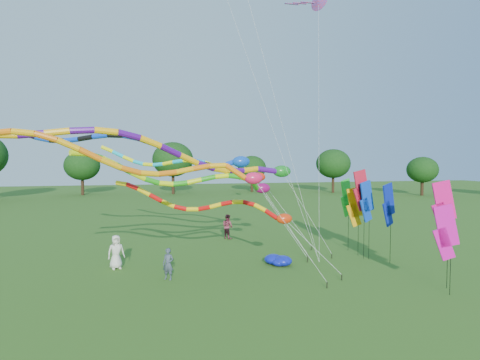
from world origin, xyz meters
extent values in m
plane|color=#2D5516|center=(0.00, 0.00, 0.00)|extent=(160.00, 160.00, 0.00)
cylinder|color=#382314|center=(38.41, 42.46, 1.33)|extent=(0.50, 0.50, 2.66)
ellipsoid|color=#133A10|center=(38.41, 42.46, 4.81)|extent=(5.62, 5.62, 4.78)
cylinder|color=#382314|center=(26.63, 51.96, 1.42)|extent=(0.50, 0.50, 2.84)
ellipsoid|color=#133A10|center=(26.63, 51.96, 5.13)|extent=(6.00, 6.00, 5.10)
cylinder|color=#382314|center=(10.90, 50.69, 1.23)|extent=(0.50, 0.50, 2.46)
ellipsoid|color=#133A10|center=(10.90, 50.69, 4.45)|extent=(5.20, 5.20, 4.42)
cylinder|color=#382314|center=(-2.74, 54.70, 1.21)|extent=(0.50, 0.50, 2.42)
ellipsoid|color=#133A10|center=(-2.74, 54.70, 4.36)|extent=(5.10, 5.10, 4.33)
cylinder|color=#382314|center=(-15.77, 48.93, 1.10)|extent=(0.50, 0.50, 2.20)
ellipsoid|color=#133A10|center=(-15.77, 48.93, 3.98)|extent=(4.65, 4.65, 3.95)
cylinder|color=black|center=(2.60, 1.54, 0.15)|extent=(0.05, 0.05, 0.30)
cylinder|color=silver|center=(1.30, 2.11, 1.63)|extent=(0.02, 0.02, 3.92)
ellipsoid|color=red|center=(0.00, 2.68, 2.98)|extent=(0.82, 0.53, 0.53)
cylinder|color=red|center=(-0.56, 3.02, 3.16)|extent=(0.24, 0.24, 0.72)
cylinder|color=yellow|center=(-1.04, 3.43, 3.47)|extent=(0.24, 0.24, 0.68)
cylinder|color=red|center=(-1.54, 3.81, 3.66)|extent=(0.24, 0.24, 0.63)
cylinder|color=yellow|center=(-2.05, 4.13, 3.72)|extent=(0.24, 0.24, 0.61)
cylinder|color=red|center=(-2.60, 4.39, 3.65)|extent=(0.24, 0.24, 0.62)
cylinder|color=yellow|center=(-3.17, 4.60, 3.50)|extent=(0.24, 0.24, 0.63)
cylinder|color=red|center=(-3.76, 4.74, 3.36)|extent=(0.24, 0.24, 0.63)
cylinder|color=yellow|center=(-4.38, 4.84, 3.31)|extent=(0.24, 0.24, 0.63)
cylinder|color=red|center=(-5.01, 4.91, 3.39)|extent=(0.24, 0.24, 0.65)
cylinder|color=yellow|center=(-5.64, 4.97, 3.61)|extent=(0.24, 0.24, 0.69)
cylinder|color=red|center=(-6.26, 5.05, 3.93)|extent=(0.24, 0.24, 0.71)
cylinder|color=yellow|center=(-6.87, 5.17, 4.26)|extent=(0.24, 0.24, 0.69)
cylinder|color=red|center=(-7.45, 5.34, 4.53)|extent=(0.24, 0.24, 0.65)
cylinder|color=yellow|center=(-8.01, 5.57, 4.69)|extent=(0.24, 0.24, 0.61)
cylinder|color=black|center=(1.37, 0.59, 0.15)|extent=(0.05, 0.05, 0.30)
cylinder|color=silver|center=(-0.42, 0.46, 2.71)|extent=(0.02, 0.02, 6.05)
ellipsoid|color=#E9194F|center=(-2.22, 0.33, 5.15)|extent=(0.81, 0.52, 0.52)
cylinder|color=orange|center=(-2.95, 0.53, 5.42)|extent=(0.23, 0.23, 1.05)
cylinder|color=#F6A10C|center=(-3.70, 0.76, 5.69)|extent=(0.23, 0.23, 0.73)
cylinder|color=orange|center=(-4.42, 0.69, 5.62)|extent=(0.23, 0.23, 0.74)
cylinder|color=#F6A10C|center=(-5.14, 0.56, 5.49)|extent=(0.23, 0.23, 0.75)
cylinder|color=orange|center=(-5.86, 0.38, 5.39)|extent=(0.23, 0.23, 0.75)
cylinder|color=#F6A10C|center=(-6.58, 0.15, 5.39)|extent=(0.23, 0.23, 0.76)
cylinder|color=orange|center=(-7.29, -0.10, 5.53)|extent=(0.23, 0.23, 0.78)
cylinder|color=#F6A10C|center=(-8.00, -0.34, 5.79)|extent=(0.23, 0.23, 0.82)
cylinder|color=orange|center=(-8.72, -0.55, 6.14)|extent=(0.23, 0.23, 0.83)
cylinder|color=#F6A10C|center=(-9.44, -0.70, 6.49)|extent=(0.23, 0.23, 0.80)
cylinder|color=orange|center=(-10.16, -0.80, 6.76)|extent=(0.23, 0.23, 0.76)
cylinder|color=#F6A10C|center=(-10.89, -0.83, 6.90)|extent=(0.23, 0.23, 0.73)
cylinder|color=orange|center=(-11.62, -0.79, 6.90)|extent=(0.23, 0.23, 0.74)
cylinder|color=black|center=(4.06, 5.68, 0.15)|extent=(0.05, 0.05, 0.30)
cylinder|color=silver|center=(2.30, 5.19, 2.79)|extent=(0.02, 0.02, 6.21)
ellipsoid|color=#167B1D|center=(0.54, 4.70, 5.30)|extent=(1.01, 0.65, 0.65)
cylinder|color=#4A0B7E|center=(-0.31, 4.70, 5.37)|extent=(0.29, 0.29, 1.06)
cylinder|color=#FFAD0D|center=(-1.27, 4.60, 5.40)|extent=(0.29, 0.29, 0.96)
cylinder|color=#4A0B7E|center=(-2.14, 4.20, 5.36)|extent=(0.29, 0.29, 0.97)
cylinder|color=#FFAD0D|center=(-3.01, 3.77, 5.43)|extent=(0.29, 0.29, 0.98)
cylinder|color=#4A0B7E|center=(-3.87, 3.33, 5.63)|extent=(0.29, 0.29, 1.01)
cylinder|color=#FFAD0D|center=(-4.74, 2.91, 5.97)|extent=(0.29, 0.29, 1.03)
cylinder|color=#4A0B7E|center=(-5.62, 2.53, 6.36)|extent=(0.29, 0.29, 1.04)
cylinder|color=#FFAD0D|center=(-6.51, 2.20, 6.74)|extent=(0.29, 0.29, 1.01)
cylinder|color=#4A0B7E|center=(-7.43, 1.94, 7.02)|extent=(0.29, 0.29, 0.97)
cylinder|color=#FFAD0D|center=(-8.36, 1.75, 7.16)|extent=(0.29, 0.29, 0.96)
cylinder|color=#4A0B7E|center=(-9.30, 1.61, 7.17)|extent=(0.29, 0.29, 0.96)
cylinder|color=#FFAD0D|center=(-10.26, 1.52, 7.08)|extent=(0.29, 0.29, 0.97)
cylinder|color=#4A0B7E|center=(-11.23, 1.45, 6.97)|extent=(0.29, 0.29, 0.97)
cylinder|color=#FFAD0D|center=(-12.19, 1.38, 6.93)|extent=(0.29, 0.29, 0.97)
cylinder|color=black|center=(2.26, 5.12, 0.15)|extent=(0.05, 0.05, 0.30)
cylinder|color=silver|center=(0.39, 5.52, 3.05)|extent=(0.02, 0.02, 6.74)
ellipsoid|color=#0C44B4|center=(-1.49, 5.92, 5.82)|extent=(1.01, 0.65, 0.65)
cylinder|color=blue|center=(-2.26, 6.10, 5.67)|extent=(0.29, 0.29, 0.93)
cylinder|color=black|center=(-3.13, 6.21, 5.61)|extent=(0.29, 0.29, 0.92)
cylinder|color=blue|center=(-4.03, 6.21, 5.84)|extent=(0.29, 0.29, 0.95)
cylinder|color=black|center=(-4.93, 6.24, 6.19)|extent=(0.29, 0.29, 0.97)
cylinder|color=blue|center=(-5.81, 6.32, 6.58)|extent=(0.29, 0.29, 0.97)
cylinder|color=black|center=(-6.68, 6.47, 6.94)|extent=(0.29, 0.29, 0.94)
cylinder|color=blue|center=(-7.54, 6.68, 7.18)|extent=(0.29, 0.29, 0.90)
cylinder|color=black|center=(-8.38, 6.95, 7.29)|extent=(0.29, 0.29, 0.89)
cylinder|color=blue|center=(-9.21, 7.28, 7.26)|extent=(0.29, 0.29, 0.90)
cylinder|color=black|center=(-10.04, 7.64, 7.16)|extent=(0.29, 0.29, 0.91)
cylinder|color=blue|center=(-10.86, 8.01, 7.05)|extent=(0.29, 0.29, 0.91)
cylinder|color=black|center=(-11.68, 8.37, 7.03)|extent=(0.29, 0.29, 0.90)
cylinder|color=blue|center=(-12.51, 8.69, 7.13)|extent=(0.29, 0.29, 0.91)
cylinder|color=black|center=(-13.36, 8.97, 7.37)|extent=(0.29, 0.29, 0.93)
cylinder|color=black|center=(3.70, 7.95, 0.15)|extent=(0.05, 0.05, 0.30)
cylinder|color=silver|center=(2.10, 8.63, 2.53)|extent=(0.02, 0.02, 5.69)
ellipsoid|color=red|center=(0.50, 9.30, 4.79)|extent=(0.91, 0.59, 0.59)
cylinder|color=#0DBEE1|center=(-0.27, 9.40, 4.75)|extent=(0.27, 0.27, 0.89)
cylinder|color=#FFFE0D|center=(-1.10, 9.47, 4.90)|extent=(0.27, 0.27, 0.89)
cylinder|color=#0DBEE1|center=(-1.86, 9.71, 5.28)|extent=(0.27, 0.27, 0.88)
cylinder|color=#FFFE0D|center=(-2.59, 10.01, 5.61)|extent=(0.27, 0.27, 0.84)
cylinder|color=#0DBEE1|center=(-3.30, 10.37, 5.81)|extent=(0.27, 0.27, 0.81)
cylinder|color=#FFFE0D|center=(-3.98, 10.79, 5.88)|extent=(0.27, 0.27, 0.81)
cylinder|color=#0DBEE1|center=(-4.64, 11.25, 5.82)|extent=(0.27, 0.27, 0.82)
cylinder|color=#FFFE0D|center=(-5.30, 11.73, 5.69)|extent=(0.27, 0.27, 0.83)
cylinder|color=#0DBEE1|center=(-5.96, 12.21, 5.59)|extent=(0.27, 0.27, 0.82)
cylinder|color=#FFFE0D|center=(-6.62, 12.67, 5.58)|extent=(0.27, 0.27, 0.81)
cylinder|color=#0DBEE1|center=(-7.31, 13.09, 5.71)|extent=(0.27, 0.27, 0.82)
cylinder|color=#FFFE0D|center=(-8.02, 13.45, 5.97)|extent=(0.27, 0.27, 0.85)
cylinder|color=#0DBEE1|center=(-8.75, 13.74, 6.32)|extent=(0.27, 0.27, 0.88)
cylinder|color=#FFFE0D|center=(-9.51, 13.98, 6.67)|extent=(0.27, 0.27, 0.87)
cylinder|color=black|center=(2.64, 6.02, 0.15)|extent=(0.05, 0.05, 0.30)
cylinder|color=silver|center=(1.07, 5.48, 2.32)|extent=(0.02, 0.02, 5.27)
ellipsoid|color=#860C54|center=(-0.51, 4.93, 4.37)|extent=(0.88, 0.57, 0.57)
cylinder|color=#23A315|center=(-1.07, 4.45, 4.59)|extent=(0.26, 0.26, 0.98)
cylinder|color=#DDF50C|center=(-1.63, 4.00, 4.92)|extent=(0.26, 0.26, 0.72)
cylinder|color=#23A315|center=(-2.31, 3.87, 5.08)|extent=(0.26, 0.26, 0.70)
cylinder|color=#DDF50C|center=(-3.00, 3.78, 5.10)|extent=(0.26, 0.26, 0.70)
cylinder|color=#23A315|center=(-3.70, 3.73, 5.00)|extent=(0.26, 0.26, 0.72)
cylinder|color=#DDF50C|center=(-4.40, 3.69, 4.86)|extent=(0.26, 0.26, 0.72)
cylinder|color=#23A315|center=(-5.10, 3.64, 4.76)|extent=(0.26, 0.26, 0.70)
cylinder|color=#DDF50C|center=(-5.79, 3.56, 4.77)|extent=(0.26, 0.26, 0.69)
cylinder|color=#23A315|center=(-6.47, 3.42, 4.92)|extent=(0.26, 0.26, 0.72)
cylinder|color=#DDF50C|center=(-7.12, 3.22, 5.19)|extent=(0.26, 0.26, 0.75)
cylinder|color=#23A315|center=(-7.74, 2.95, 5.53)|extent=(0.26, 0.26, 0.77)
cylinder|color=#DDF50C|center=(-8.35, 2.63, 5.87)|extent=(0.26, 0.26, 0.76)
cylinder|color=#23A315|center=(-8.94, 2.26, 6.11)|extent=(0.26, 0.26, 0.73)
cylinder|color=#DDF50C|center=(-9.52, 1.86, 6.22)|extent=(0.26, 0.26, 0.71)
cylinder|color=black|center=(2.50, 4.00, 0.15)|extent=(0.04, 0.04, 0.30)
cylinder|color=silver|center=(-1.27, 3.92, 10.28)|extent=(0.01, 0.01, 21.34)
cylinder|color=black|center=(2.50, 4.00, 0.15)|extent=(0.04, 0.04, 0.30)
cylinder|color=silver|center=(-0.83, 3.60, 11.12)|extent=(0.01, 0.01, 22.66)
cylinder|color=black|center=(2.50, 4.00, 0.15)|extent=(0.04, 0.04, 0.30)
cylinder|color=silver|center=(3.18, 5.78, 8.09)|extent=(0.01, 0.01, 16.04)
cone|color=purple|center=(3.87, 7.56, 15.88)|extent=(1.62, 1.67, 1.42)
cube|color=purple|center=(3.17, 7.56, 15.73)|extent=(0.90, 0.12, 0.04)
cube|color=purple|center=(2.62, 7.56, 15.61)|extent=(0.90, 0.12, 0.04)
cube|color=purple|center=(2.07, 7.56, 15.49)|extent=(0.90, 0.12, 0.04)
cylinder|color=black|center=(6.01, 6.07, 1.96)|extent=(0.02, 0.02, 3.91)
cube|color=orange|center=(5.79, 6.10, 3.31)|extent=(1.16, 0.24, 1.93)
cube|color=orange|center=(5.71, 6.11, 2.51)|extent=(1.01, 0.22, 1.51)
cylinder|color=black|center=(6.06, 7.44, 2.18)|extent=(0.02, 0.02, 4.36)
cube|color=green|center=(5.86, 7.35, 3.76)|extent=(1.08, 0.56, 1.93)
cube|color=green|center=(5.79, 7.32, 2.96)|extent=(0.94, 0.50, 1.51)
cylinder|color=black|center=(6.15, 5.07, 2.19)|extent=(0.02, 0.02, 4.37)
cube|color=#0D3FC3|center=(5.94, 5.00, 3.77)|extent=(1.13, 0.42, 1.93)
cube|color=#0D3FC3|center=(5.87, 4.98, 2.97)|extent=(0.98, 0.38, 1.51)
cylinder|color=black|center=(6.80, 3.89, 2.14)|extent=(0.02, 0.02, 4.28)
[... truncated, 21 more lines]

